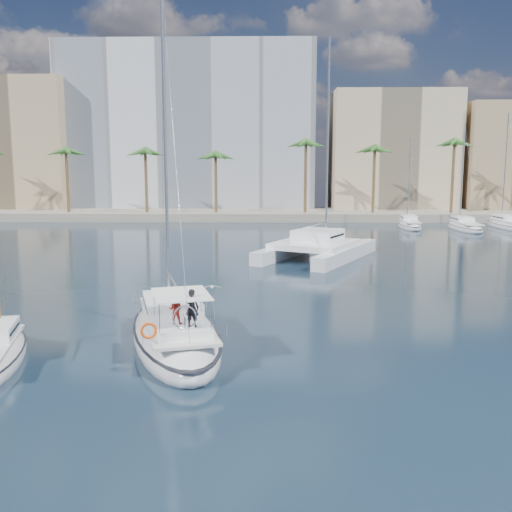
{
  "coord_description": "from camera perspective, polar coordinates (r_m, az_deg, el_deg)",
  "views": [
    {
      "loc": [
        1.44,
        -27.66,
        7.87
      ],
      "look_at": [
        0.83,
        1.5,
        3.31
      ],
      "focal_mm": 40.0,
      "sensor_mm": 36.0,
      "label": 1
    }
  ],
  "objects": [
    {
      "name": "ground",
      "position": [
        28.79,
        -1.73,
        -6.99
      ],
      "size": [
        160.0,
        160.0,
        0.0
      ],
      "primitive_type": "plane",
      "color": "black",
      "rests_on": "ground"
    },
    {
      "name": "quay",
      "position": [
        88.97,
        0.26,
        4.19
      ],
      "size": [
        120.0,
        14.0,
        1.2
      ],
      "primitive_type": "cube",
      "color": "gray",
      "rests_on": "ground"
    },
    {
      "name": "building_modern",
      "position": [
        101.74,
        -6.55,
        12.27
      ],
      "size": [
        42.0,
        16.0,
        28.0
      ],
      "primitive_type": "cube",
      "color": "silver",
      "rests_on": "ground"
    },
    {
      "name": "building_tan_left",
      "position": [
        106.02,
        -23.36,
        9.85
      ],
      "size": [
        22.0,
        14.0,
        22.0
      ],
      "primitive_type": "cube",
      "color": "tan",
      "rests_on": "ground"
    },
    {
      "name": "building_beige",
      "position": [
        99.82,
        13.28,
        9.87
      ],
      "size": [
        20.0,
        14.0,
        20.0
      ],
      "primitive_type": "cube",
      "color": "#BFAD89",
      "rests_on": "ground"
    },
    {
      "name": "palm_left",
      "position": [
        91.81,
        -21.84,
        9.76
      ],
      "size": [
        3.6,
        3.6,
        12.3
      ],
      "color": "brown",
      "rests_on": "ground"
    },
    {
      "name": "palm_centre",
      "position": [
        84.71,
        0.22,
        10.51
      ],
      "size": [
        3.6,
        3.6,
        12.3
      ],
      "color": "brown",
      "rests_on": "ground"
    },
    {
      "name": "palm_right",
      "position": [
        90.74,
        22.57,
        9.73
      ],
      "size": [
        3.6,
        3.6,
        12.3
      ],
      "color": "brown",
      "rests_on": "ground"
    },
    {
      "name": "main_sloop",
      "position": [
        25.97,
        -8.09,
        -7.64
      ],
      "size": [
        6.66,
        12.11,
        17.15
      ],
      "rotation": [
        0.0,
        0.0,
        0.27
      ],
      "color": "silver",
      "rests_on": "ground"
    },
    {
      "name": "catamaran",
      "position": [
        49.88,
        6.11,
        1.11
      ],
      "size": [
        11.71,
        14.56,
        18.87
      ],
      "rotation": [
        0.0,
        0.0,
        -0.47
      ],
      "color": "silver",
      "rests_on": "ground"
    },
    {
      "name": "seagull",
      "position": [
        35.79,
        -4.4,
        -3.1
      ],
      "size": [
        1.08,
        0.46,
        0.2
      ],
      "color": "silver",
      "rests_on": "ground"
    },
    {
      "name": "moored_yacht_a",
      "position": [
        77.33,
        15.09,
        2.73
      ],
      "size": [
        3.37,
        9.52,
        11.9
      ],
      "primitive_type": null,
      "rotation": [
        0.0,
        0.0,
        -0.07
      ],
      "color": "silver",
      "rests_on": "ground"
    },
    {
      "name": "moored_yacht_b",
      "position": [
        77.26,
        20.13,
        2.49
      ],
      "size": [
        3.32,
        10.83,
        13.72
      ],
      "primitive_type": null,
      "rotation": [
        0.0,
        0.0,
        -0.02
      ],
      "color": "silver",
      "rests_on": "ground"
    },
    {
      "name": "moored_yacht_c",
      "position": [
        81.44,
        24.02,
        2.56
      ],
      "size": [
        3.98,
        12.33,
        15.54
      ],
      "primitive_type": null,
      "rotation": [
        0.0,
        0.0,
        0.03
      ],
      "color": "silver",
      "rests_on": "ground"
    }
  ]
}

